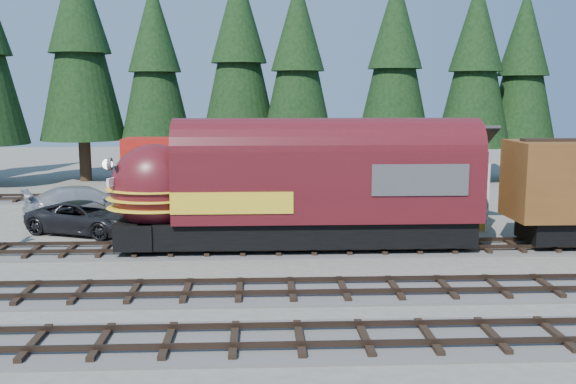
{
  "coord_description": "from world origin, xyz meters",
  "views": [
    {
      "loc": [
        -5.27,
        -23.31,
        6.81
      ],
      "look_at": [
        -4.05,
        4.0,
        2.6
      ],
      "focal_mm": 40.0,
      "sensor_mm": 36.0,
      "label": 1
    }
  ],
  "objects_px": {
    "pickup_truck_a": "(85,218)",
    "pickup_truck_b": "(86,203)",
    "caboose": "(197,163)",
    "depot": "(358,166)",
    "locomotive": "(288,193)"
  },
  "relations": [
    {
      "from": "pickup_truck_a",
      "to": "pickup_truck_b",
      "type": "xyz_separation_m",
      "value": [
        -0.88,
        3.46,
        0.14
      ]
    },
    {
      "from": "caboose",
      "to": "pickup_truck_b",
      "type": "height_order",
      "value": "caboose"
    },
    {
      "from": "depot",
      "to": "pickup_truck_a",
      "type": "distance_m",
      "value": 14.23
    },
    {
      "from": "caboose",
      "to": "pickup_truck_b",
      "type": "bearing_deg",
      "value": -129.25
    },
    {
      "from": "locomotive",
      "to": "pickup_truck_b",
      "type": "distance_m",
      "value": 13.05
    },
    {
      "from": "pickup_truck_b",
      "to": "caboose",
      "type": "bearing_deg",
      "value": -64.91
    },
    {
      "from": "caboose",
      "to": "pickup_truck_a",
      "type": "xyz_separation_m",
      "value": [
        -4.52,
        -10.08,
        -1.6
      ]
    },
    {
      "from": "depot",
      "to": "locomotive",
      "type": "xyz_separation_m",
      "value": [
        -4.07,
        -6.5,
        -0.41
      ]
    },
    {
      "from": "pickup_truck_a",
      "to": "pickup_truck_b",
      "type": "height_order",
      "value": "pickup_truck_b"
    },
    {
      "from": "locomotive",
      "to": "pickup_truck_b",
      "type": "relative_size",
      "value": 2.51
    },
    {
      "from": "pickup_truck_a",
      "to": "caboose",
      "type": "bearing_deg",
      "value": -3.08
    },
    {
      "from": "caboose",
      "to": "pickup_truck_b",
      "type": "xyz_separation_m",
      "value": [
        -5.41,
        -6.62,
        -1.46
      ]
    },
    {
      "from": "locomotive",
      "to": "caboose",
      "type": "relative_size",
      "value": 1.76
    },
    {
      "from": "caboose",
      "to": "pickup_truck_a",
      "type": "distance_m",
      "value": 11.16
    },
    {
      "from": "depot",
      "to": "caboose",
      "type": "relative_size",
      "value": 1.4
    }
  ]
}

